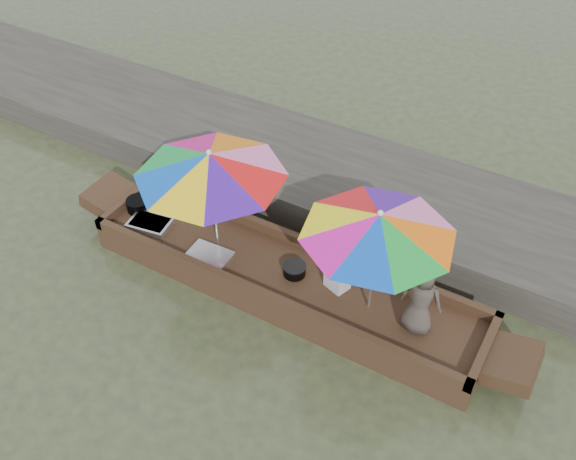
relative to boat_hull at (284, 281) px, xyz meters
The scene contains 11 objects.
water 0.17m from the boat_hull, ahead, with size 80.00×80.00×0.00m, color #343A28.
dock 2.20m from the boat_hull, 90.00° to the left, with size 22.00×2.20×0.50m, color #2D2B26.
boat_hull is the anchor object (origin of this frame).
cooking_pot 2.48m from the boat_hull, behind, with size 0.34×0.34×0.18m, color black.
tray_crayfish 2.11m from the boat_hull, behind, with size 0.59×0.41×0.09m, color silver.
tray_scallop 1.06m from the boat_hull, 164.36° to the right, with size 0.59×0.41×0.06m, color silver.
charcoal_grill 0.28m from the boat_hull, 10.61° to the left, with size 0.29×0.29×0.14m, color black.
supply_bag 0.79m from the boat_hull, ahead, with size 0.28×0.22×0.26m, color silver.
vendor 1.96m from the boat_hull, ahead, with size 0.50×0.33×1.03m, color #433A33.
umbrella_bow 1.42m from the boat_hull, behind, with size 1.95×1.95×1.55m, color red, non-canonical shape.
umbrella_stern 1.54m from the boat_hull, ahead, with size 1.80×1.80×1.55m, color orange, non-canonical shape.
Camera 1 is at (3.01, -5.06, 6.35)m, focal length 40.00 mm.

